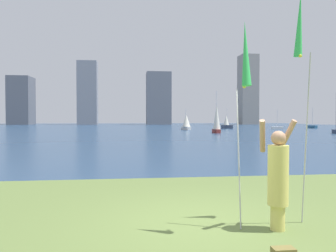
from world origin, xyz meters
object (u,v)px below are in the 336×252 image
object	(u,v)px
sailboat_0	(217,119)
sailboat_5	(312,127)
sailboat_1	(336,131)
sailboat_6	(186,122)
sailboat_3	(277,128)
kite_flag_left	(245,59)
person	(278,176)
sailboat_4	(227,122)
kite_flag_right	(300,31)

from	to	relation	value
sailboat_0	sailboat_5	bearing A→B (deg)	36.45
sailboat_1	sailboat_6	world-z (taller)	sailboat_1
sailboat_3	sailboat_6	bearing A→B (deg)	-173.18
sailboat_0	sailboat_3	xyz separation A→B (m)	(15.06, 13.63, -1.62)
kite_flag_left	sailboat_6	distance (m)	48.32
kite_flag_left	sailboat_3	size ratio (longest dim) A/B	1.00
person	sailboat_1	distance (m)	41.24
sailboat_1	sailboat_0	bearing A→B (deg)	170.27
sailboat_6	sailboat_4	bearing A→B (deg)	34.92
sailboat_1	sailboat_4	xyz separation A→B (m)	(-8.55, 20.46, 0.88)
person	sailboat_0	distance (m)	37.14
sailboat_1	sailboat_6	distance (m)	22.57
kite_flag_left	kite_flag_right	world-z (taller)	kite_flag_right
sailboat_4	sailboat_5	world-z (taller)	sailboat_5
sailboat_6	kite_flag_right	bearing A→B (deg)	-97.18
sailboat_0	sailboat_4	world-z (taller)	sailboat_0
kite_flag_left	sailboat_5	distance (m)	64.22
kite_flag_right	sailboat_4	size ratio (longest dim) A/B	1.11
kite_flag_left	sailboat_6	xyz separation A→B (m)	(7.24, 47.75, -1.67)
sailboat_5	sailboat_4	bearing A→B (deg)	-178.75
person	sailboat_3	world-z (taller)	sailboat_3
sailboat_1	sailboat_4	world-z (taller)	sailboat_1
sailboat_5	person	bearing A→B (deg)	-121.59
sailboat_0	sailboat_1	bearing A→B (deg)	-9.73
sailboat_1	person	bearing A→B (deg)	-125.78
sailboat_1	sailboat_5	distance (m)	22.82
person	sailboat_0	xyz separation A→B (m)	(8.73, 36.08, 0.92)
sailboat_4	sailboat_6	bearing A→B (deg)	-145.08
person	sailboat_1	bearing A→B (deg)	58.49
kite_flag_right	sailboat_1	xyz separation A→B (m)	(23.46, 32.97, -3.36)
kite_flag_left	kite_flag_right	xyz separation A→B (m)	(1.29, 0.57, 0.68)
sailboat_6	sailboat_1	bearing A→B (deg)	-39.05
sailboat_4	sailboat_5	size ratio (longest dim) A/B	0.96
person	sailboat_4	distance (m)	56.11
sailboat_6	person	bearing A→B (deg)	-97.88
sailboat_4	sailboat_5	distance (m)	17.86
person	kite_flag_right	bearing A→B (deg)	40.53
sailboat_1	sailboat_3	world-z (taller)	sailboat_1
sailboat_1	sailboat_5	world-z (taller)	sailboat_1
sailboat_0	sailboat_4	bearing A→B (deg)	69.05
sailboat_4	kite_flag_left	bearing A→B (deg)	-106.70
kite_flag_left	kite_flag_right	bearing A→B (deg)	23.79
kite_flag_left	sailboat_6	world-z (taller)	kite_flag_left
person	sailboat_5	world-z (taller)	sailboat_5
kite_flag_left	sailboat_5	world-z (taller)	sailboat_5
sailboat_0	sailboat_3	distance (m)	20.38
person	sailboat_0	size ratio (longest dim) A/B	0.35
kite_flag_right	sailboat_5	distance (m)	63.09
person	sailboat_1	size ratio (longest dim) A/B	0.37
kite_flag_right	sailboat_4	bearing A→B (deg)	74.41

